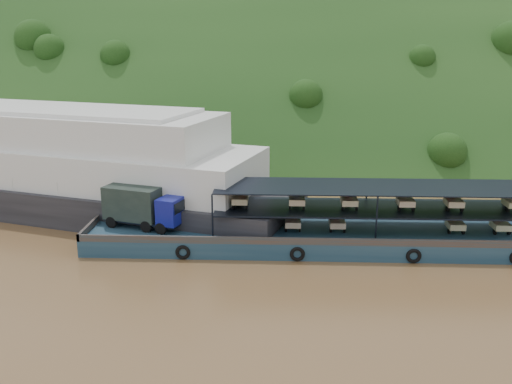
{
  "coord_description": "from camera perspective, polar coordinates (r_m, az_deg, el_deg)",
  "views": [
    {
      "loc": [
        -0.15,
        -40.52,
        15.23
      ],
      "look_at": [
        -2.0,
        3.0,
        3.2
      ],
      "focal_mm": 40.0,
      "sensor_mm": 36.0,
      "label": 1
    }
  ],
  "objects": [
    {
      "name": "ground",
      "position": [
        43.29,
        2.49,
        -5.18
      ],
      "size": [
        160.0,
        160.0,
        0.0
      ],
      "primitive_type": "plane",
      "color": "brown",
      "rests_on": "ground"
    },
    {
      "name": "cargo_barge",
      "position": [
        43.02,
        5.62,
        -3.85
      ],
      "size": [
        35.0,
        7.18,
        4.54
      ],
      "color": "#132D43",
      "rests_on": "ground"
    },
    {
      "name": "passenger_ferry",
      "position": [
        54.93,
        -19.73,
        2.67
      ],
      "size": [
        46.29,
        23.99,
        9.11
      ],
      "rotation": [
        0.0,
        0.0,
        -0.3
      ],
      "color": "black",
      "rests_on": "ground"
    },
    {
      "name": "hillside",
      "position": [
        78.02,
        2.5,
        4.17
      ],
      "size": [
        140.0,
        39.6,
        39.6
      ],
      "primitive_type": "cube",
      "rotation": [
        0.79,
        0.0,
        0.0
      ],
      "color": "#143412",
      "rests_on": "ground"
    }
  ]
}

